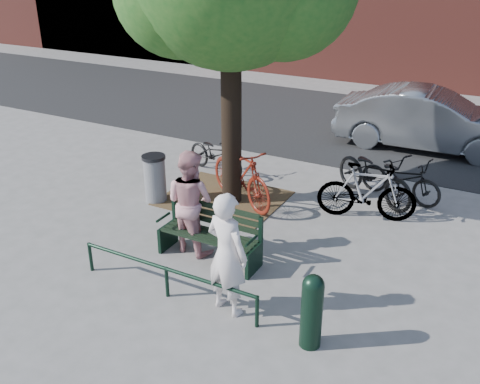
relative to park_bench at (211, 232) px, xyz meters
The scene contains 15 objects.
ground 0.49m from the park_bench, 90.00° to the right, with size 90.00×90.00×0.00m, color gray.
dirt_pit 2.39m from the park_bench, 115.24° to the left, with size 2.40×2.00×0.02m, color brown.
road 8.43m from the park_bench, 90.00° to the left, with size 40.00×7.00×0.01m, color black.
park_bench is the anchor object (origin of this frame).
guard_railing 1.28m from the park_bench, 90.00° to the right, with size 3.06×0.06×0.51m.
person_left 1.54m from the park_bench, 49.92° to the right, with size 0.67×0.44×1.85m, color silver.
person_right 0.62m from the park_bench, behind, with size 0.88×0.69×1.81m, color #CC8C8F.
bollard 2.61m from the park_bench, 29.20° to the right, with size 0.29×0.29×1.07m.
litter_bin 2.59m from the park_bench, 147.74° to the left, with size 0.48×0.48×0.99m.
bicycle_a 3.78m from the park_bench, 119.70° to the left, with size 0.61×1.74×0.91m, color black.
bicycle_b 2.21m from the park_bench, 105.47° to the left, with size 0.58×2.07×1.24m, color #60180D.
bicycle_c 4.00m from the park_bench, 64.22° to the left, with size 0.73×2.11×1.11m, color black.
bicycle_d 3.23m from the park_bench, 55.13° to the left, with size 0.53×1.87×1.12m, color gray.
bicycle_e 4.45m from the park_bench, 60.17° to the left, with size 0.62×1.79×0.94m, color black.
parked_car 7.64m from the park_bench, 74.09° to the left, with size 1.64×4.69×1.55m, color slate.
Camera 1 is at (4.14, -6.55, 4.74)m, focal length 40.00 mm.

